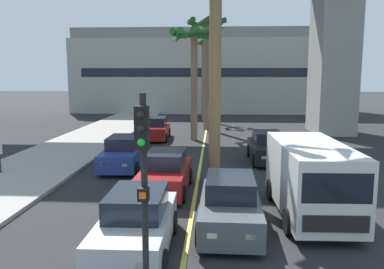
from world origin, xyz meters
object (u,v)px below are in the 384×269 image
(traffic_light_median_near, at_px, (144,176))
(palm_tree_farthest_median, at_px, (204,57))
(car_queue_third, at_px, (165,173))
(palm_tree_near_median, at_px, (207,46))
(car_queue_second, at_px, (230,205))
(palm_tree_mid_median, at_px, (194,51))
(palm_tree_far_median, at_px, (216,16))
(car_queue_front, at_px, (156,129))
(car_queue_fifth, at_px, (267,148))
(traffic_light_median_far, at_px, (211,111))
(car_queue_sixth, at_px, (137,224))
(car_queue_fourth, at_px, (123,154))
(delivery_van, at_px, (310,177))

(traffic_light_median_near, distance_m, palm_tree_farthest_median, 32.81)
(car_queue_third, height_order, palm_tree_near_median, palm_tree_near_median)
(car_queue_second, bearing_deg, car_queue_third, 122.90)
(palm_tree_mid_median, distance_m, palm_tree_far_median, 11.65)
(car_queue_front, distance_m, palm_tree_near_median, 8.77)
(car_queue_fifth, height_order, palm_tree_far_median, palm_tree_far_median)
(traffic_light_median_near, distance_m, traffic_light_median_far, 13.02)
(car_queue_front, xyz_separation_m, car_queue_sixth, (2.18, -17.80, 0.00))
(car_queue_third, xyz_separation_m, palm_tree_near_median, (1.16, 17.79, 6.10))
(palm_tree_near_median, bearing_deg, car_queue_fourth, -104.67)
(car_queue_second, relative_size, palm_tree_mid_median, 0.54)
(car_queue_front, distance_m, car_queue_fourth, 8.79)
(delivery_van, distance_m, palm_tree_far_median, 7.06)
(palm_tree_near_median, bearing_deg, palm_tree_mid_median, -97.90)
(car_queue_fourth, relative_size, car_queue_sixth, 1.01)
(car_queue_fifth, distance_m, palm_tree_mid_median, 9.59)
(traffic_light_median_far, bearing_deg, palm_tree_near_median, 92.33)
(car_queue_front, distance_m, delivery_van, 16.58)
(car_queue_front, relative_size, car_queue_fifth, 1.00)
(car_queue_sixth, bearing_deg, delivery_van, 29.74)
(palm_tree_mid_median, height_order, palm_tree_farthest_median, palm_tree_farthest_median)
(car_queue_fifth, relative_size, palm_tree_farthest_median, 0.51)
(car_queue_fifth, height_order, palm_tree_farthest_median, palm_tree_farthest_median)
(car_queue_fifth, xyz_separation_m, palm_tree_farthest_median, (-3.93, 18.83, 5.52))
(palm_tree_farthest_median, bearing_deg, car_queue_third, -91.69)
(car_queue_second, xyz_separation_m, traffic_light_median_far, (-0.68, 8.56, 1.99))
(car_queue_sixth, bearing_deg, car_queue_front, 96.99)
(car_queue_fourth, relative_size, palm_tree_farthest_median, 0.51)
(palm_tree_farthest_median, bearing_deg, delivery_van, -81.08)
(traffic_light_median_near, relative_size, palm_tree_mid_median, 0.55)
(traffic_light_median_near, bearing_deg, car_queue_front, 98.03)
(palm_tree_mid_median, bearing_deg, traffic_light_median_near, -89.38)
(car_queue_second, bearing_deg, palm_tree_farthest_median, 93.33)
(traffic_light_median_far, distance_m, palm_tree_farthest_median, 19.98)
(car_queue_third, xyz_separation_m, delivery_van, (4.95, -2.41, 0.57))
(car_queue_fifth, bearing_deg, traffic_light_median_near, -106.22)
(car_queue_fifth, relative_size, car_queue_sixth, 1.00)
(traffic_light_median_near, bearing_deg, car_queue_third, 94.53)
(car_queue_third, relative_size, car_queue_fourth, 1.00)
(palm_tree_near_median, distance_m, palm_tree_far_median, 16.93)
(car_queue_front, bearing_deg, car_queue_sixth, -83.01)
(car_queue_third, bearing_deg, traffic_light_median_far, 70.99)
(car_queue_second, distance_m, car_queue_fourth, 8.85)
(delivery_van, bearing_deg, palm_tree_mid_median, 107.01)
(car_queue_sixth, height_order, palm_tree_farthest_median, palm_tree_farthest_median)
(car_queue_front, distance_m, traffic_light_median_near, 20.88)
(traffic_light_median_near, relative_size, palm_tree_farthest_median, 0.52)
(car_queue_front, height_order, car_queue_fifth, same)
(car_queue_fourth, distance_m, traffic_light_median_far, 4.80)
(traffic_light_median_near, bearing_deg, car_queue_second, 68.64)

